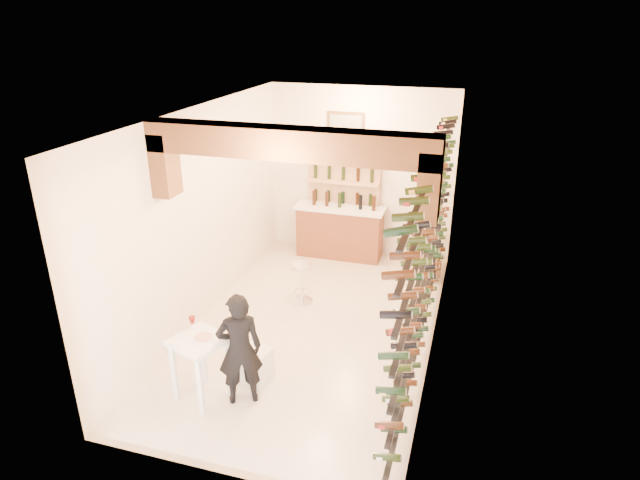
# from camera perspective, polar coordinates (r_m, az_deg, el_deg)

# --- Properties ---
(ground) EXTENTS (6.00, 6.00, 0.00)m
(ground) POSITION_cam_1_polar(r_m,az_deg,el_deg) (8.35, -0.60, -9.03)
(ground) COLOR beige
(ground) RESTS_ON ground
(room_shell) EXTENTS (3.52, 6.02, 3.21)m
(room_shell) POSITION_cam_1_polar(r_m,az_deg,el_deg) (7.18, -1.28, 5.35)
(room_shell) COLOR white
(room_shell) RESTS_ON ground
(wine_rack) EXTENTS (0.32, 5.70, 2.56)m
(wine_rack) POSITION_cam_1_polar(r_m,az_deg,el_deg) (7.37, 10.80, -0.39)
(wine_rack) COLOR black
(wine_rack) RESTS_ON ground
(back_counter) EXTENTS (1.70, 0.62, 1.29)m
(back_counter) POSITION_cam_1_polar(r_m,az_deg,el_deg) (10.47, 2.10, 1.07)
(back_counter) COLOR brown
(back_counter) RESTS_ON ground
(back_shelving) EXTENTS (1.40, 0.31, 2.73)m
(back_shelving) POSITION_cam_1_polar(r_m,az_deg,el_deg) (10.47, 2.48, 4.77)
(back_shelving) COLOR tan
(back_shelving) RESTS_ON ground
(tasting_table) EXTENTS (0.74, 0.74, 1.01)m
(tasting_table) POSITION_cam_1_polar(r_m,az_deg,el_deg) (6.76, -12.48, -11.15)
(tasting_table) COLOR white
(tasting_table) RESTS_ON ground
(white_stool) EXTENTS (0.42, 0.42, 0.44)m
(white_stool) POSITION_cam_1_polar(r_m,az_deg,el_deg) (7.20, -6.75, -12.90)
(white_stool) COLOR white
(white_stool) RESTS_ON ground
(person) EXTENTS (0.64, 0.56, 1.46)m
(person) POSITION_cam_1_polar(r_m,az_deg,el_deg) (6.60, -8.43, -11.26)
(person) COLOR black
(person) RESTS_ON ground
(chrome_barstool) EXTENTS (0.35, 0.35, 0.69)m
(chrome_barstool) POSITION_cam_1_polar(r_m,az_deg,el_deg) (8.82, -1.92, -4.23)
(chrome_barstool) COLOR silver
(chrome_barstool) RESTS_ON ground
(crate_lower) EXTENTS (0.63, 0.54, 0.32)m
(crate_lower) POSITION_cam_1_polar(r_m,az_deg,el_deg) (9.93, 10.75, -2.93)
(crate_lower) COLOR tan
(crate_lower) RESTS_ON ground
(crate_upper) EXTENTS (0.54, 0.40, 0.29)m
(crate_upper) POSITION_cam_1_polar(r_m,az_deg,el_deg) (9.81, 10.88, -1.33)
(crate_upper) COLOR tan
(crate_upper) RESTS_ON crate_lower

